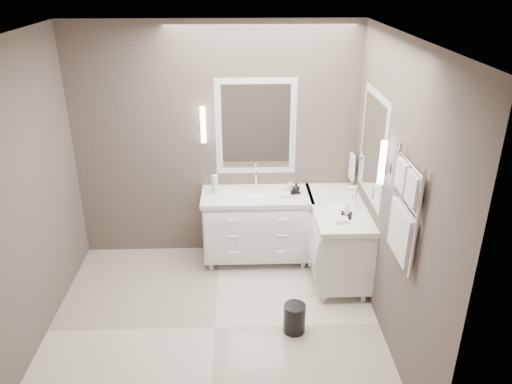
{
  "coord_description": "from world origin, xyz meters",
  "views": [
    {
      "loc": [
        0.26,
        -3.85,
        3.19
      ],
      "look_at": [
        0.42,
        0.7,
        1.11
      ],
      "focal_mm": 35.0,
      "sensor_mm": 36.0,
      "label": 1
    }
  ],
  "objects_px": {
    "vanity_right": "(337,235)",
    "waste_bin": "(294,318)",
    "vanity_back": "(257,223)",
    "towel_ladder": "(404,216)"
  },
  "relations": [
    {
      "from": "vanity_back",
      "to": "waste_bin",
      "type": "height_order",
      "value": "vanity_back"
    },
    {
      "from": "vanity_back",
      "to": "vanity_right",
      "type": "relative_size",
      "value": 1.0
    },
    {
      "from": "vanity_right",
      "to": "vanity_back",
      "type": "bearing_deg",
      "value": 159.62
    },
    {
      "from": "waste_bin",
      "to": "towel_ladder",
      "type": "bearing_deg",
      "value": -22.59
    },
    {
      "from": "vanity_back",
      "to": "vanity_right",
      "type": "xyz_separation_m",
      "value": [
        0.88,
        -0.33,
        0.0
      ]
    },
    {
      "from": "vanity_back",
      "to": "towel_ladder",
      "type": "height_order",
      "value": "towel_ladder"
    },
    {
      "from": "vanity_right",
      "to": "waste_bin",
      "type": "xyz_separation_m",
      "value": [
        -0.56,
        -0.97,
        -0.34
      ]
    },
    {
      "from": "towel_ladder",
      "to": "vanity_back",
      "type": "bearing_deg",
      "value": 124.1
    },
    {
      "from": "vanity_right",
      "to": "towel_ladder",
      "type": "height_order",
      "value": "towel_ladder"
    },
    {
      "from": "vanity_right",
      "to": "waste_bin",
      "type": "height_order",
      "value": "vanity_right"
    }
  ]
}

